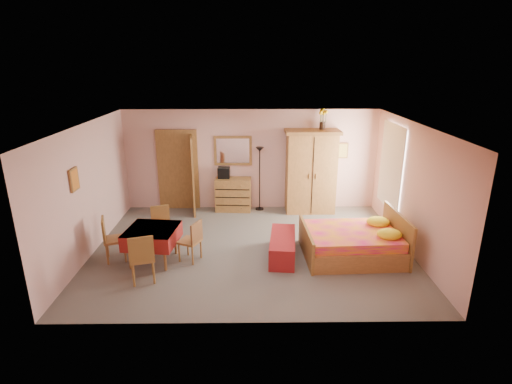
{
  "coord_description": "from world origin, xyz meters",
  "views": [
    {
      "loc": [
        0.0,
        -7.59,
        3.76
      ],
      "look_at": [
        0.1,
        0.3,
        1.15
      ],
      "focal_mm": 28.0,
      "sensor_mm": 36.0,
      "label": 1
    }
  ],
  "objects_px": {
    "bench": "(283,246)",
    "stereo": "(224,173)",
    "wall_mirror": "(233,151)",
    "chair_west": "(115,239)",
    "dining_table": "(153,245)",
    "bed": "(352,235)",
    "chair_south": "(142,257)",
    "sunflower_vase": "(323,119)",
    "chest_of_drawers": "(233,194)",
    "wardrobe": "(311,172)",
    "chair_east": "(190,241)",
    "chair_north": "(162,227)",
    "floor_lamp": "(260,179)"
  },
  "relations": [
    {
      "from": "bed",
      "to": "bench",
      "type": "bearing_deg",
      "value": 178.14
    },
    {
      "from": "stereo",
      "to": "chair_west",
      "type": "height_order",
      "value": "stereo"
    },
    {
      "from": "stereo",
      "to": "floor_lamp",
      "type": "distance_m",
      "value": 0.94
    },
    {
      "from": "bed",
      "to": "chair_north",
      "type": "bearing_deg",
      "value": 170.08
    },
    {
      "from": "stereo",
      "to": "sunflower_vase",
      "type": "xyz_separation_m",
      "value": [
        2.47,
        -0.05,
        1.38
      ]
    },
    {
      "from": "sunflower_vase",
      "to": "chair_east",
      "type": "xyz_separation_m",
      "value": [
        -2.98,
        -2.76,
        -1.97
      ]
    },
    {
      "from": "stereo",
      "to": "chair_west",
      "type": "distance_m",
      "value": 3.45
    },
    {
      "from": "chair_west",
      "to": "chair_east",
      "type": "xyz_separation_m",
      "value": [
        1.46,
        -0.03,
        -0.03
      ]
    },
    {
      "from": "stereo",
      "to": "chair_south",
      "type": "height_order",
      "value": "stereo"
    },
    {
      "from": "sunflower_vase",
      "to": "chair_east",
      "type": "height_order",
      "value": "sunflower_vase"
    },
    {
      "from": "chair_south",
      "to": "chair_east",
      "type": "bearing_deg",
      "value": 29.8
    },
    {
      "from": "wall_mirror",
      "to": "chair_east",
      "type": "distance_m",
      "value": 3.27
    },
    {
      "from": "bench",
      "to": "chair_west",
      "type": "distance_m",
      "value": 3.3
    },
    {
      "from": "chair_north",
      "to": "bench",
      "type": "bearing_deg",
      "value": 149.45
    },
    {
      "from": "stereo",
      "to": "bench",
      "type": "distance_m",
      "value": 3.1
    },
    {
      "from": "sunflower_vase",
      "to": "chest_of_drawers",
      "type": "bearing_deg",
      "value": -179.99
    },
    {
      "from": "floor_lamp",
      "to": "wardrobe",
      "type": "relative_size",
      "value": 0.79
    },
    {
      "from": "bench",
      "to": "stereo",
      "type": "bearing_deg",
      "value": 116.26
    },
    {
      "from": "wall_mirror",
      "to": "chair_east",
      "type": "relative_size",
      "value": 1.17
    },
    {
      "from": "stereo",
      "to": "chair_west",
      "type": "relative_size",
      "value": 0.34
    },
    {
      "from": "wall_mirror",
      "to": "bench",
      "type": "height_order",
      "value": "wall_mirror"
    },
    {
      "from": "dining_table",
      "to": "chair_east",
      "type": "xyz_separation_m",
      "value": [
        0.71,
        0.03,
        0.07
      ]
    },
    {
      "from": "bed",
      "to": "chair_west",
      "type": "distance_m",
      "value": 4.67
    },
    {
      "from": "sunflower_vase",
      "to": "dining_table",
      "type": "height_order",
      "value": "sunflower_vase"
    },
    {
      "from": "wall_mirror",
      "to": "chair_west",
      "type": "xyz_separation_m",
      "value": [
        -2.2,
        -2.94,
        -1.1
      ]
    },
    {
      "from": "wall_mirror",
      "to": "bench",
      "type": "bearing_deg",
      "value": -68.23
    },
    {
      "from": "dining_table",
      "to": "chair_east",
      "type": "relative_size",
      "value": 1.13
    },
    {
      "from": "chest_of_drawers",
      "to": "wall_mirror",
      "type": "bearing_deg",
      "value": 93.54
    },
    {
      "from": "bed",
      "to": "chair_south",
      "type": "bearing_deg",
      "value": -169.58
    },
    {
      "from": "chest_of_drawers",
      "to": "floor_lamp",
      "type": "height_order",
      "value": "floor_lamp"
    },
    {
      "from": "sunflower_vase",
      "to": "chair_north",
      "type": "bearing_deg",
      "value": -149.9
    },
    {
      "from": "bed",
      "to": "chair_south",
      "type": "xyz_separation_m",
      "value": [
        -3.94,
        -0.9,
        0.02
      ]
    },
    {
      "from": "stereo",
      "to": "dining_table",
      "type": "distance_m",
      "value": 3.16
    },
    {
      "from": "chair_south",
      "to": "bench",
      "type": "bearing_deg",
      "value": 2.5
    },
    {
      "from": "wardrobe",
      "to": "wall_mirror",
      "type": "bearing_deg",
      "value": 170.61
    },
    {
      "from": "bed",
      "to": "dining_table",
      "type": "distance_m",
      "value": 3.92
    },
    {
      "from": "wardrobe",
      "to": "bench",
      "type": "xyz_separation_m",
      "value": [
        -0.9,
        -2.56,
        -0.85
      ]
    },
    {
      "from": "wardrobe",
      "to": "floor_lamp",
      "type": "bearing_deg",
      "value": 173.32
    },
    {
      "from": "sunflower_vase",
      "to": "wardrobe",
      "type": "bearing_deg",
      "value": -161.75
    },
    {
      "from": "sunflower_vase",
      "to": "chair_north",
      "type": "distance_m",
      "value": 4.65
    },
    {
      "from": "bench",
      "to": "sunflower_vase",
      "type": "bearing_deg",
      "value": 66.54
    },
    {
      "from": "chest_of_drawers",
      "to": "dining_table",
      "type": "xyz_separation_m",
      "value": [
        -1.45,
        -2.79,
        -0.09
      ]
    },
    {
      "from": "chair_west",
      "to": "stereo",
      "type": "bearing_deg",
      "value": 126.79
    },
    {
      "from": "bench",
      "to": "chair_west",
      "type": "relative_size",
      "value": 1.46
    },
    {
      "from": "stereo",
      "to": "floor_lamp",
      "type": "xyz_separation_m",
      "value": [
        0.92,
        -0.01,
        -0.17
      ]
    },
    {
      "from": "wall_mirror",
      "to": "stereo",
      "type": "height_order",
      "value": "wall_mirror"
    },
    {
      "from": "chair_east",
      "to": "sunflower_vase",
      "type": "bearing_deg",
      "value": -22.62
    },
    {
      "from": "stereo",
      "to": "bed",
      "type": "xyz_separation_m",
      "value": [
        2.71,
        -2.68,
        -0.56
      ]
    },
    {
      "from": "chair_east",
      "to": "stereo",
      "type": "bearing_deg",
      "value": 14.37
    },
    {
      "from": "bed",
      "to": "chair_south",
      "type": "distance_m",
      "value": 4.04
    }
  ]
}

